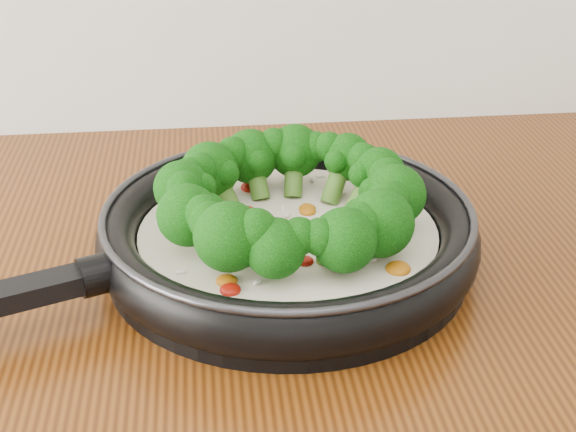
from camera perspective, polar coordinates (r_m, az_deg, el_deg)
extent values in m
cylinder|color=black|center=(0.77, 0.00, -2.88)|extent=(0.43, 0.43, 0.01)
torus|color=black|center=(0.76, 0.00, -1.18)|extent=(0.46, 0.46, 0.04)
torus|color=#2D2D33|center=(0.74, 0.00, 0.43)|extent=(0.44, 0.44, 0.01)
cylinder|color=black|center=(0.70, -13.11, -3.99)|extent=(0.04, 0.04, 0.03)
cylinder|color=white|center=(0.76, 0.00, -1.68)|extent=(0.36, 0.36, 0.02)
ellipsoid|color=#A61208|center=(0.83, -2.49, 2.04)|extent=(0.03, 0.03, 0.01)
ellipsoid|color=#A61208|center=(0.76, -0.80, -0.54)|extent=(0.02, 0.02, 0.01)
ellipsoid|color=#C6680C|center=(0.79, 5.74, 0.40)|extent=(0.02, 0.02, 0.01)
ellipsoid|color=#A61208|center=(0.74, -6.56, -1.55)|extent=(0.03, 0.03, 0.01)
ellipsoid|color=#A61208|center=(0.74, -2.15, -1.46)|extent=(0.03, 0.03, 0.01)
ellipsoid|color=#C6680C|center=(0.70, 7.73, -3.68)|extent=(0.03, 0.03, 0.01)
ellipsoid|color=#A61208|center=(0.80, 7.29, 0.90)|extent=(0.03, 0.03, 0.01)
ellipsoid|color=#A61208|center=(0.66, -4.07, -5.19)|extent=(0.02, 0.02, 0.01)
ellipsoid|color=#C6680C|center=(0.78, 1.38, 0.33)|extent=(0.02, 0.02, 0.01)
ellipsoid|color=#A61208|center=(0.78, -2.99, 0.20)|extent=(0.03, 0.03, 0.01)
ellipsoid|color=#A61208|center=(0.70, 1.20, -3.18)|extent=(0.02, 0.02, 0.01)
ellipsoid|color=#C6680C|center=(0.67, -4.33, -4.55)|extent=(0.02, 0.02, 0.01)
ellipsoid|color=#A61208|center=(0.85, -2.34, 2.53)|extent=(0.02, 0.02, 0.01)
ellipsoid|color=#A61208|center=(0.76, -2.37, -0.76)|extent=(0.03, 0.03, 0.01)
ellipsoid|color=#C6680C|center=(0.79, 1.35, 0.53)|extent=(0.02, 0.02, 0.01)
ellipsoid|color=#A61208|center=(0.72, -0.16, -2.36)|extent=(0.02, 0.02, 0.01)
ellipsoid|color=white|center=(0.85, 1.73, 2.54)|extent=(0.00, 0.01, 0.00)
ellipsoid|color=white|center=(0.75, 0.15, -0.70)|extent=(0.00, 0.01, 0.00)
ellipsoid|color=white|center=(0.69, -0.40, -3.69)|extent=(0.01, 0.01, 0.00)
ellipsoid|color=white|center=(0.75, 0.00, -0.95)|extent=(0.01, 0.01, 0.00)
ellipsoid|color=white|center=(0.84, -4.69, 2.22)|extent=(0.01, 0.01, 0.00)
ellipsoid|color=white|center=(0.75, -7.55, -1.08)|extent=(0.01, 0.01, 0.00)
ellipsoid|color=white|center=(0.79, -0.34, 0.58)|extent=(0.01, 0.01, 0.00)
ellipsoid|color=white|center=(0.79, -3.39, 0.64)|extent=(0.01, 0.01, 0.00)
ellipsoid|color=white|center=(0.68, -3.94, -4.37)|extent=(0.01, 0.01, 0.00)
ellipsoid|color=white|center=(0.71, 0.22, -2.50)|extent=(0.01, 0.01, 0.00)
ellipsoid|color=white|center=(0.76, 3.22, -0.63)|extent=(0.01, 0.01, 0.00)
ellipsoid|color=white|center=(0.78, -6.56, 0.06)|extent=(0.00, 0.01, 0.00)
ellipsoid|color=white|center=(0.74, 2.89, -1.40)|extent=(0.01, 0.01, 0.00)
ellipsoid|color=white|center=(0.75, -8.36, -1.39)|extent=(0.01, 0.01, 0.00)
ellipsoid|color=white|center=(0.70, -1.03, -3.28)|extent=(0.01, 0.01, 0.00)
ellipsoid|color=white|center=(0.70, 5.87, -3.11)|extent=(0.01, 0.01, 0.00)
ellipsoid|color=white|center=(0.67, -2.16, -4.62)|extent=(0.01, 0.01, 0.00)
ellipsoid|color=white|center=(0.73, 6.10, -2.22)|extent=(0.01, 0.00, 0.00)
ellipsoid|color=white|center=(0.72, -6.12, -2.43)|extent=(0.01, 0.01, 0.00)
ellipsoid|color=white|center=(0.74, 0.20, -1.41)|extent=(0.01, 0.01, 0.00)
ellipsoid|color=white|center=(0.86, 2.31, 2.76)|extent=(0.01, 0.00, 0.00)
ellipsoid|color=white|center=(0.82, 5.18, 1.52)|extent=(0.01, 0.01, 0.00)
ellipsoid|color=white|center=(0.69, -7.51, -3.92)|extent=(0.01, 0.01, 0.00)
ellipsoid|color=white|center=(0.82, 3.79, 1.57)|extent=(0.01, 0.01, 0.00)
ellipsoid|color=white|center=(0.77, -0.04, 0.10)|extent=(0.01, 0.01, 0.00)
cylinder|color=#57892C|center=(0.78, 5.12, 1.37)|extent=(0.04, 0.03, 0.04)
sphere|color=black|center=(0.78, 6.40, 3.02)|extent=(0.06, 0.06, 0.05)
sphere|color=black|center=(0.79, 5.31, 4.01)|extent=(0.04, 0.04, 0.03)
sphere|color=black|center=(0.76, 6.89, 2.88)|extent=(0.04, 0.04, 0.03)
sphere|color=black|center=(0.77, 5.18, 2.91)|extent=(0.03, 0.03, 0.02)
cylinder|color=#57892C|center=(0.80, 3.36, 2.30)|extent=(0.04, 0.04, 0.04)
sphere|color=black|center=(0.81, 4.18, 4.16)|extent=(0.06, 0.06, 0.05)
sphere|color=black|center=(0.81, 2.89, 4.88)|extent=(0.04, 0.04, 0.03)
sphere|color=black|center=(0.79, 5.11, 4.18)|extent=(0.04, 0.04, 0.03)
sphere|color=black|center=(0.79, 3.42, 3.87)|extent=(0.03, 0.03, 0.02)
cylinder|color=#57892C|center=(0.82, 0.40, 2.72)|extent=(0.02, 0.04, 0.04)
sphere|color=black|center=(0.82, 0.49, 4.60)|extent=(0.07, 0.07, 0.05)
sphere|color=black|center=(0.82, -0.97, 5.02)|extent=(0.04, 0.04, 0.03)
sphere|color=black|center=(0.82, 1.91, 4.86)|extent=(0.04, 0.04, 0.03)
sphere|color=black|center=(0.81, 0.40, 4.21)|extent=(0.04, 0.04, 0.03)
cylinder|color=#57892C|center=(0.81, -2.15, 2.44)|extent=(0.03, 0.04, 0.04)
sphere|color=black|center=(0.82, -2.65, 4.20)|extent=(0.07, 0.07, 0.06)
sphere|color=black|center=(0.80, -3.88, 4.37)|extent=(0.04, 0.04, 0.03)
sphere|color=black|center=(0.82, -1.20, 4.74)|extent=(0.04, 0.04, 0.03)
sphere|color=black|center=(0.80, -2.16, 3.84)|extent=(0.04, 0.04, 0.03)
cylinder|color=#57892C|center=(0.79, -4.46, 1.63)|extent=(0.04, 0.04, 0.04)
sphere|color=black|center=(0.79, -5.51, 3.21)|extent=(0.07, 0.07, 0.06)
sphere|color=black|center=(0.77, -6.22, 3.17)|extent=(0.05, 0.05, 0.04)
sphere|color=black|center=(0.80, -4.30, 4.06)|extent=(0.04, 0.04, 0.03)
sphere|color=black|center=(0.78, -4.45, 3.02)|extent=(0.04, 0.04, 0.03)
cylinder|color=#57892C|center=(0.75, -5.92, 0.44)|extent=(0.04, 0.02, 0.04)
sphere|color=black|center=(0.75, -7.48, 1.95)|extent=(0.07, 0.07, 0.05)
sphere|color=black|center=(0.73, -7.30, 1.90)|extent=(0.04, 0.04, 0.03)
sphere|color=black|center=(0.76, -6.93, 3.00)|extent=(0.04, 0.04, 0.03)
sphere|color=black|center=(0.74, -6.02, 2.06)|extent=(0.03, 0.03, 0.03)
cylinder|color=#57892C|center=(0.72, -5.51, -1.08)|extent=(0.04, 0.03, 0.04)
sphere|color=black|center=(0.70, -7.02, 0.05)|extent=(0.07, 0.07, 0.05)
sphere|color=black|center=(0.68, -5.94, 0.10)|extent=(0.04, 0.04, 0.03)
sphere|color=black|center=(0.72, -7.30, 1.25)|extent=(0.04, 0.04, 0.03)
sphere|color=black|center=(0.71, -5.56, 0.53)|extent=(0.04, 0.04, 0.03)
cylinder|color=#57892C|center=(0.69, -3.21, -2.33)|extent=(0.04, 0.04, 0.04)
sphere|color=black|center=(0.66, -4.16, -1.46)|extent=(0.08, 0.08, 0.06)
sphere|color=black|center=(0.65, -2.26, -1.02)|extent=(0.05, 0.05, 0.04)
sphere|color=black|center=(0.67, -5.54, -0.37)|extent=(0.04, 0.04, 0.03)
sphere|color=black|center=(0.68, -3.26, -0.61)|extent=(0.04, 0.04, 0.03)
cylinder|color=#57892C|center=(0.68, -0.72, -2.87)|extent=(0.03, 0.04, 0.04)
sphere|color=black|center=(0.66, -0.92, -2.27)|extent=(0.07, 0.07, 0.05)
sphere|color=black|center=(0.66, 0.79, -1.42)|extent=(0.04, 0.04, 0.03)
sphere|color=black|center=(0.66, -2.51, -1.50)|extent=(0.04, 0.04, 0.03)
sphere|color=black|center=(0.67, -0.71, -1.29)|extent=(0.03, 0.03, 0.03)
cylinder|color=#57892C|center=(0.69, 3.11, -2.44)|extent=(0.03, 0.04, 0.04)
sphere|color=black|center=(0.67, 3.98, -1.70)|extent=(0.07, 0.07, 0.05)
sphere|color=black|center=(0.68, 5.16, -0.41)|extent=(0.04, 0.04, 0.03)
sphere|color=black|center=(0.66, 2.29, -1.47)|extent=(0.04, 0.04, 0.03)
sphere|color=black|center=(0.68, 3.09, -0.84)|extent=(0.04, 0.04, 0.03)
cylinder|color=#57892C|center=(0.71, 5.08, -1.49)|extent=(0.04, 0.04, 0.04)
sphere|color=black|center=(0.69, 6.45, -0.50)|extent=(0.08, 0.08, 0.06)
sphere|color=black|center=(0.71, 6.91, 0.95)|extent=(0.05, 0.05, 0.04)
sphere|color=black|center=(0.67, 5.24, -0.64)|extent=(0.04, 0.04, 0.03)
sphere|color=black|center=(0.70, 5.08, 0.08)|extent=(0.04, 0.04, 0.03)
cylinder|color=#57892C|center=(0.75, 5.97, 0.07)|extent=(0.04, 0.02, 0.04)
sphere|color=black|center=(0.74, 7.53, 1.47)|extent=(0.07, 0.07, 0.06)
sphere|color=black|center=(0.75, 6.98, 2.77)|extent=(0.05, 0.05, 0.03)
sphere|color=black|center=(0.72, 7.32, 1.21)|extent=(0.04, 0.04, 0.03)
sphere|color=black|center=(0.74, 6.03, 1.66)|extent=(0.04, 0.04, 0.03)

